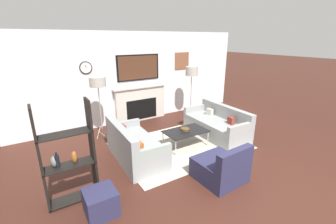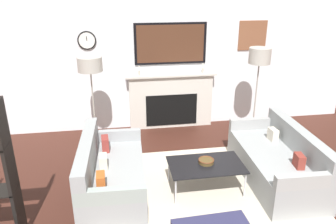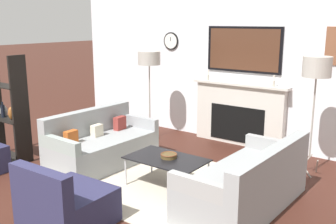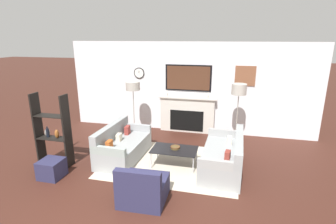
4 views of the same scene
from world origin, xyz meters
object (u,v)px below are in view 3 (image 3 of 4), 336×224
at_px(floor_lamp_left, 149,59).
at_px(armchair, 65,205).
at_px(coffee_table, 166,160).
at_px(floor_lamp_right, 317,69).
at_px(couch_left, 101,146).
at_px(shelf_unit, 7,111).
at_px(couch_right, 247,185).
at_px(decorative_bowl, 169,155).

bearing_deg(floor_lamp_left, armchair, -66.71).
height_order(coffee_table, floor_lamp_left, floor_lamp_left).
bearing_deg(floor_lamp_right, armchair, -118.04).
xyz_separation_m(couch_left, floor_lamp_right, (2.66, 1.49, 1.22)).
distance_m(armchair, coffee_table, 1.47).
distance_m(couch_left, shelf_unit, 1.59).
height_order(couch_right, decorative_bowl, couch_right).
bearing_deg(couch_left, floor_lamp_right, 29.21).
distance_m(armchair, floor_lamp_left, 3.51).
bearing_deg(couch_left, couch_right, -0.09).
distance_m(couch_right, shelf_unit, 3.86).
height_order(couch_right, shelf_unit, shelf_unit).
xyz_separation_m(couch_right, floor_lamp_right, (0.26, 1.49, 1.23)).
bearing_deg(decorative_bowl, shelf_unit, -167.35).
xyz_separation_m(coffee_table, shelf_unit, (-2.67, -0.57, 0.40)).
distance_m(couch_left, coffee_table, 1.31).
bearing_deg(armchair, couch_left, 124.36).
xyz_separation_m(armchair, floor_lamp_right, (1.61, 3.02, 1.26)).
xyz_separation_m(armchair, decorative_bowl, (0.26, 1.48, 0.19)).
bearing_deg(armchair, coffee_table, 80.09).
height_order(armchair, coffee_table, armchair).
bearing_deg(couch_right, couch_left, 179.91).
bearing_deg(armchair, couch_right, 48.52).
xyz_separation_m(couch_left, armchair, (1.05, -1.53, -0.05)).
xyz_separation_m(floor_lamp_right, shelf_unit, (-4.03, -2.14, -0.74)).
height_order(coffee_table, floor_lamp_right, floor_lamp_right).
bearing_deg(shelf_unit, couch_left, 25.48).
distance_m(coffee_table, shelf_unit, 2.76).
xyz_separation_m(armchair, shelf_unit, (-2.42, 0.88, 0.53)).
distance_m(armchair, floor_lamp_right, 3.65).
bearing_deg(floor_lamp_right, couch_left, -150.79).
relative_size(couch_left, decorative_bowl, 7.66).
relative_size(armchair, floor_lamp_left, 0.51).
xyz_separation_m(couch_left, floor_lamp_left, (-0.25, 1.49, 1.17)).
distance_m(couch_right, coffee_table, 1.11).
distance_m(couch_right, floor_lamp_left, 3.26).
relative_size(armchair, decorative_bowl, 3.78).
bearing_deg(coffee_table, decorative_bowl, 72.16).
bearing_deg(couch_left, floor_lamp_left, 99.59).
bearing_deg(floor_lamp_left, couch_right, -29.31).
relative_size(floor_lamp_right, shelf_unit, 1.02).
bearing_deg(decorative_bowl, floor_lamp_right, 48.83).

